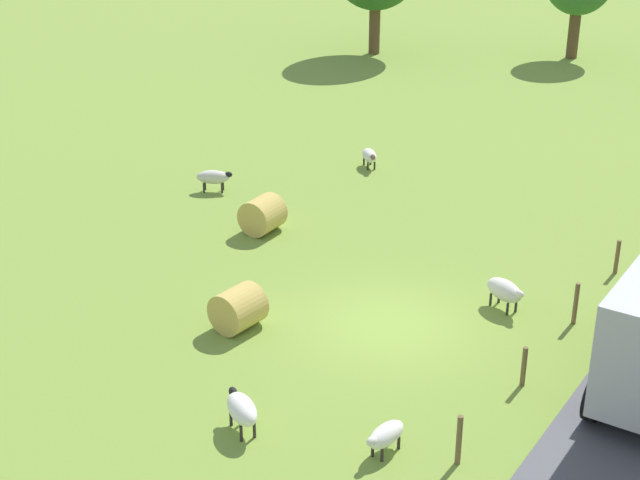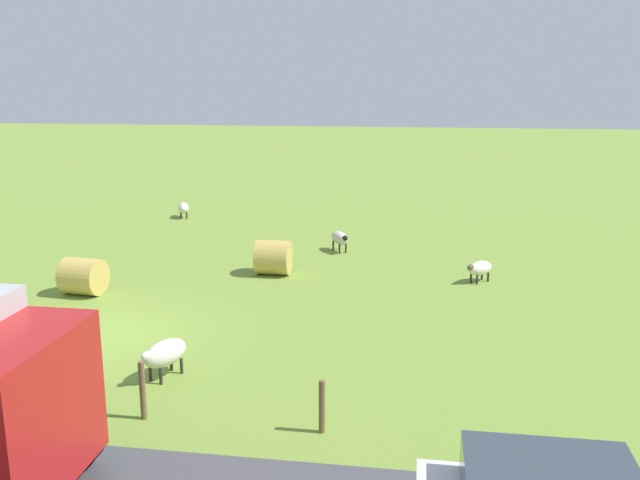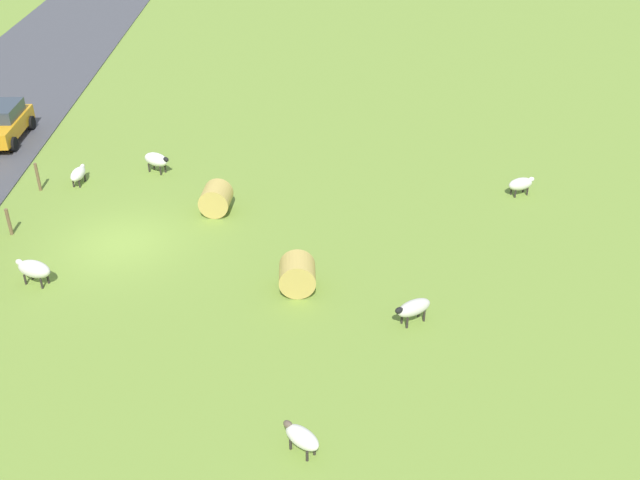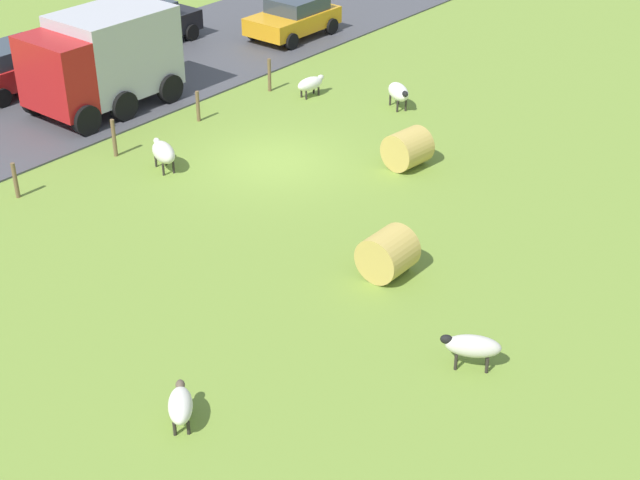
{
  "view_description": "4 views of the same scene",
  "coord_description": "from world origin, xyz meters",
  "views": [
    {
      "loc": [
        10.53,
        -19.5,
        12.67
      ],
      "look_at": [
        -3.09,
        1.52,
        1.06
      ],
      "focal_mm": 54.93,
      "sensor_mm": 36.0,
      "label": 1
    },
    {
      "loc": [
        15.36,
        7.85,
        6.35
      ],
      "look_at": [
        -5.62,
        4.66,
        1.36
      ],
      "focal_mm": 38.34,
      "sensor_mm": 36.0,
      "label": 2
    },
    {
      "loc": [
        -6.32,
        22.14,
        13.28
      ],
      "look_at": [
        -6.93,
        1.89,
        1.15
      ],
      "focal_mm": 41.22,
      "sensor_mm": 36.0,
      "label": 3
    },
    {
      "loc": [
        -16.75,
        18.5,
        11.83
      ],
      "look_at": [
        -5.05,
        4.12,
        1.04
      ],
      "focal_mm": 52.16,
      "sensor_mm": 36.0,
      "label": 4
    }
  ],
  "objects": [
    {
      "name": "fence_post_3",
      "position": [
        4.01,
        6.16,
        0.52
      ],
      "size": [
        0.12,
        0.12,
        1.03
      ],
      "primitive_type": "cylinder",
      "color": "brown",
      "rests_on": "ground_plane"
    },
    {
      "name": "sheep_4",
      "position": [
        -9.58,
        4.81,
        0.52
      ],
      "size": [
        1.24,
        0.97,
        0.76
      ],
      "color": "beige",
      "rests_on": "ground_plane"
    },
    {
      "name": "hay_bale_0",
      "position": [
        -6.18,
        2.99,
        0.57
      ],
      "size": [
        1.15,
        1.12,
        1.15
      ],
      "primitive_type": "cylinder",
      "rotation": [
        1.57,
        0.0,
        0.0
      ],
      "color": "tan",
      "rests_on": "ground_plane"
    },
    {
      "name": "fence_post_2",
      "position": [
        4.01,
        2.7,
        0.58
      ],
      "size": [
        0.12,
        0.12,
        1.17
      ],
      "primitive_type": "cylinder",
      "color": "brown",
      "rests_on": "ground_plane"
    },
    {
      "name": "sheep_2",
      "position": [
        -6.26,
        9.74,
        0.46
      ],
      "size": [
        1.03,
        1.01,
        0.69
      ],
      "color": "silver",
      "rests_on": "ground_plane"
    },
    {
      "name": "sheep_5",
      "position": [
        2.16,
        2.43,
        0.56
      ],
      "size": [
        1.31,
        0.97,
        0.84
      ],
      "color": "silver",
      "rests_on": "ground_plane"
    },
    {
      "name": "hay_bale_1",
      "position": [
        -3.17,
        -2.22,
        0.56
      ],
      "size": [
        1.24,
        1.25,
        1.12
      ],
      "primitive_type": "cylinder",
      "rotation": [
        1.57,
        0.0,
        3.03
      ],
      "color": "tan",
      "rests_on": "ground_plane"
    },
    {
      "name": "sheep_0",
      "position": [
        -14.91,
        -3.26,
        0.47
      ],
      "size": [
        1.17,
        0.8,
        0.72
      ],
      "color": "silver",
      "rests_on": "ground_plane"
    },
    {
      "name": "ground_plane",
      "position": [
        0.0,
        0.0,
        0.0
      ],
      "size": [
        160.0,
        160.0,
        0.0
      ],
      "primitive_type": "plane",
      "color": "olive"
    }
  ]
}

